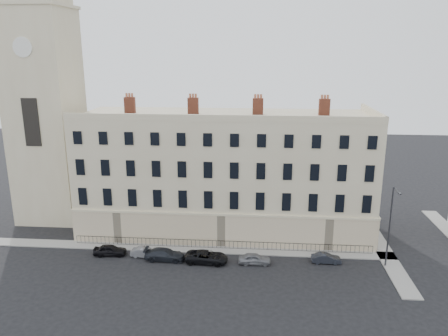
{
  "coord_description": "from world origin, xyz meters",
  "views": [
    {
      "loc": [
        -1.76,
        -41.55,
        22.87
      ],
      "look_at": [
        -6.0,
        10.0,
        8.65
      ],
      "focal_mm": 35.0,
      "sensor_mm": 36.0,
      "label": 1
    }
  ],
  "objects": [
    {
      "name": "ground",
      "position": [
        0.0,
        0.0,
        0.0
      ],
      "size": [
        160.0,
        160.0,
        0.0
      ],
      "primitive_type": "plane",
      "color": "black",
      "rests_on": "ground"
    },
    {
      "name": "terrace",
      "position": [
        -5.97,
        11.97,
        7.5
      ],
      "size": [
        36.22,
        12.22,
        17.0
      ],
      "color": "beige",
      "rests_on": "ground"
    },
    {
      "name": "church_tower",
      "position": [
        -30.0,
        14.0,
        18.66
      ],
      "size": [
        8.0,
        8.13,
        44.0
      ],
      "color": "beige",
      "rests_on": "ground"
    },
    {
      "name": "pavement_terrace",
      "position": [
        -10.0,
        5.0,
        0.06
      ],
      "size": [
        48.0,
        2.0,
        0.12
      ],
      "primitive_type": "cube",
      "color": "gray",
      "rests_on": "ground"
    },
    {
      "name": "pavement_east_return",
      "position": [
        13.0,
        8.0,
        0.06
      ],
      "size": [
        2.0,
        24.0,
        0.12
      ],
      "primitive_type": "cube",
      "color": "gray",
      "rests_on": "ground"
    },
    {
      "name": "railings",
      "position": [
        -6.0,
        5.4,
        0.55
      ],
      "size": [
        35.0,
        0.04,
        0.96
      ],
      "color": "black",
      "rests_on": "ground"
    },
    {
      "name": "car_a",
      "position": [
        -18.46,
        2.74,
        0.63
      ],
      "size": [
        3.81,
        1.8,
        1.26
      ],
      "primitive_type": "imported",
      "rotation": [
        0.0,
        0.0,
        1.66
      ],
      "color": "black",
      "rests_on": "ground"
    },
    {
      "name": "car_b",
      "position": [
        -14.36,
        2.66,
        0.54
      ],
      "size": [
        3.38,
        1.45,
        1.08
      ],
      "primitive_type": "imported",
      "rotation": [
        0.0,
        0.0,
        1.48
      ],
      "color": "slate",
      "rests_on": "ground"
    },
    {
      "name": "car_c",
      "position": [
        -11.99,
        2.12,
        0.66
      ],
      "size": [
        4.56,
        1.93,
        1.31
      ],
      "primitive_type": "imported",
      "rotation": [
        0.0,
        0.0,
        1.55
      ],
      "color": "#1F2229",
      "rests_on": "ground"
    },
    {
      "name": "car_d",
      "position": [
        -7.27,
        1.93,
        0.66
      ],
      "size": [
        4.82,
        2.39,
        1.31
      ],
      "primitive_type": "imported",
      "rotation": [
        0.0,
        0.0,
        1.52
      ],
      "color": "black",
      "rests_on": "ground"
    },
    {
      "name": "car_e",
      "position": [
        -1.97,
        2.02,
        0.6
      ],
      "size": [
        3.58,
        1.53,
        1.21
      ],
      "primitive_type": "imported",
      "rotation": [
        0.0,
        0.0,
        1.6
      ],
      "color": "slate",
      "rests_on": "ground"
    },
    {
      "name": "car_f",
      "position": [
        5.88,
        2.89,
        0.53
      ],
      "size": [
        3.24,
        1.13,
        1.07
      ],
      "primitive_type": "imported",
      "rotation": [
        0.0,
        0.0,
        1.57
      ],
      "color": "#21242D",
      "rests_on": "ground"
    },
    {
      "name": "streetlamp",
      "position": [
        12.2,
        2.45,
        5.02
      ],
      "size": [
        0.39,
        1.96,
        9.06
      ],
      "rotation": [
        0.0,
        0.0,
        -0.11
      ],
      "color": "#333338",
      "rests_on": "ground"
    }
  ]
}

